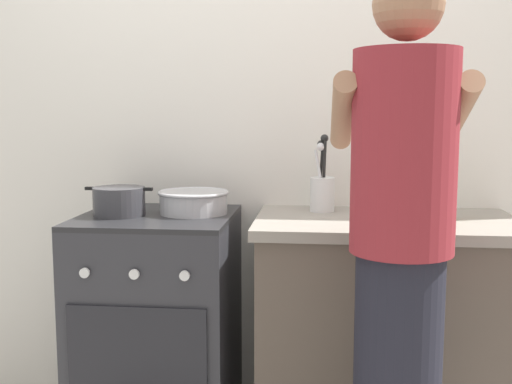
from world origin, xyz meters
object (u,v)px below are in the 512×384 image
object	(u,v)px
pot	(119,201)
mixing_bowl	(194,201)
stove_range	(159,324)
person	(400,265)
oil_bottle	(446,191)
utensil_crock	(322,190)

from	to	relation	value
pot	mixing_bowl	world-z (taller)	pot
stove_range	pot	world-z (taller)	pot
mixing_bowl	person	world-z (taller)	person
oil_bottle	person	bearing A→B (deg)	-112.50
stove_range	mixing_bowl	world-z (taller)	mixing_bowl
stove_range	person	xyz separation A→B (m)	(0.88, -0.56, 0.41)
utensil_crock	person	world-z (taller)	person
pot	oil_bottle	size ratio (longest dim) A/B	1.05
mixing_bowl	utensil_crock	world-z (taller)	utensil_crock
person	mixing_bowl	bearing A→B (deg)	140.42
stove_range	person	bearing A→B (deg)	-32.56
pot	utensil_crock	bearing A→B (deg)	13.13
pot	mixing_bowl	distance (m)	0.29
stove_range	mixing_bowl	xyz separation A→B (m)	(0.14, 0.05, 0.50)
mixing_bowl	stove_range	bearing A→B (deg)	-160.29
mixing_bowl	oil_bottle	world-z (taller)	oil_bottle
mixing_bowl	oil_bottle	distance (m)	0.98
stove_range	utensil_crock	distance (m)	0.86
utensil_crock	person	xyz separation A→B (m)	(0.23, -0.72, -0.13)
utensil_crock	oil_bottle	xyz separation A→B (m)	(0.46, -0.15, 0.02)
mixing_bowl	oil_bottle	bearing A→B (deg)	-2.73
mixing_bowl	oil_bottle	xyz separation A→B (m)	(0.98, -0.05, 0.06)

